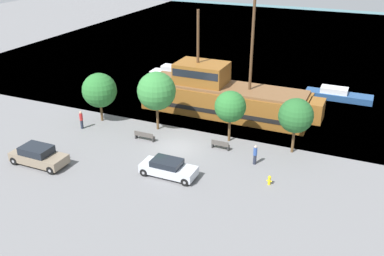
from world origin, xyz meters
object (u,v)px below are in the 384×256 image
moored_boat_dockside (338,95)px  fire_hydrant (269,180)px  bench_promenade_east (144,136)px  pirate_ship (223,96)px  moored_boat_outer (176,74)px  bench_promenade_west (220,145)px  parked_car_curb_mid (38,156)px  parked_car_curb_front (168,168)px  pedestrian_walking_near (255,155)px  pedestrian_walking_far (81,120)px

moored_boat_dockside → fire_hydrant: size_ratio=9.75×
bench_promenade_east → pirate_ship: bearing=64.2°
moored_boat_outer → bench_promenade_west: size_ratio=4.40×
pirate_ship → parked_car_curb_mid: bearing=-121.5°
moored_boat_outer → parked_car_curb_front: bearing=-65.7°
moored_boat_outer → fire_hydrant: moored_boat_outer is taller
moored_boat_outer → bench_promenade_east: bearing=-73.4°
fire_hydrant → bench_promenade_east: 12.84m
fire_hydrant → bench_promenade_east: size_ratio=0.39×
moored_boat_outer → fire_hydrant: (17.74, -20.38, -0.24)m
bench_promenade_west → moored_boat_dockside: bearing=64.9°
moored_boat_outer → pedestrian_walking_near: moored_boat_outer is taller
bench_promenade_west → pedestrian_walking_near: size_ratio=0.94×
parked_car_curb_front → moored_boat_dockside: bearing=66.2°
pirate_ship → parked_car_curb_front: pirate_ship is taller
moored_boat_dockside → pedestrian_walking_far: 28.78m
bench_promenade_west → parked_car_curb_front: bearing=-110.2°
pirate_ship → parked_car_curb_front: (0.52, -13.84, -1.24)m
moored_boat_dockside → parked_car_curb_mid: bearing=-129.0°
parked_car_curb_mid → pedestrian_walking_near: size_ratio=2.79×
moored_boat_outer → bench_promenade_west: moored_boat_outer is taller
fire_hydrant → bench_promenade_west: bench_promenade_west is taller
pirate_ship → pedestrian_walking_near: pirate_ship is taller
pirate_ship → parked_car_curb_mid: pirate_ship is taller
fire_hydrant → parked_car_curb_front: bearing=-165.7°
parked_car_curb_front → fire_hydrant: (7.64, 1.95, -0.29)m
parked_car_curb_mid → bench_promenade_east: bearing=52.3°
bench_promenade_east → moored_boat_outer: bearing=106.6°
pirate_ship → parked_car_curb_front: 13.91m
pirate_ship → moored_boat_outer: size_ratio=2.67×
moored_boat_dockside → pedestrian_walking_far: pedestrian_walking_far is taller
bench_promenade_west → pedestrian_walking_far: bearing=-174.6°
pirate_ship → pedestrian_walking_far: pirate_ship is taller
parked_car_curb_mid → bench_promenade_west: bearing=33.9°
parked_car_curb_front → bench_promenade_east: size_ratio=2.30×
pirate_ship → pedestrian_walking_near: (6.25, -9.26, -1.07)m
parked_car_curb_front → bench_promenade_east: parked_car_curb_front is taller
moored_boat_dockside → bench_promenade_west: 18.99m
pirate_ship → bench_promenade_east: (-4.36, -9.03, -1.49)m
moored_boat_outer → moored_boat_dockside: bearing=2.3°
moored_boat_dockside → pedestrian_walking_near: size_ratio=4.35×
pirate_ship → parked_car_curb_front: bearing=-87.9°
moored_boat_outer → parked_car_curb_mid: (-0.55, -25.00, 0.16)m
pirate_ship → pedestrian_walking_near: bearing=-56.0°
moored_boat_dockside → parked_car_curb_front: size_ratio=1.67×
bench_promenade_west → pedestrian_walking_far: size_ratio=0.89×
moored_boat_outer → fire_hydrant: 27.02m
moored_boat_dockside → parked_car_curb_mid: (-20.88, -25.82, 0.29)m
fire_hydrant → bench_promenade_east: bench_promenade_east is taller
moored_boat_dockside → parked_car_curb_mid: 33.20m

